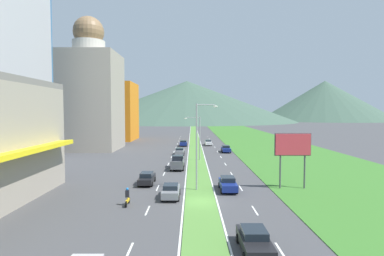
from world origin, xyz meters
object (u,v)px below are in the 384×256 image
object	(u,v)px
billboard_roadside	(294,148)
street_lamp_near	(200,141)
car_6	(227,149)
car_3	(148,178)
car_5	(256,240)
street_lamp_mid	(199,135)
car_0	(209,143)
car_7	(185,143)
pickup_truck_0	(179,163)
car_8	(229,184)
motorcycle_rider	(129,198)
car_1	(181,151)
car_4	(172,191)

from	to	relation	value
billboard_roadside	street_lamp_near	bearing A→B (deg)	-177.05
car_6	car_3	bearing A→B (deg)	-23.63
car_5	car_6	world-z (taller)	car_6
billboard_roadside	street_lamp_mid	bearing A→B (deg)	116.85
billboard_roadside	car_0	size ratio (longest dim) A/B	1.45
car_0	car_7	xyz separation A→B (m)	(-6.83, -1.91, 0.03)
street_lamp_mid	pickup_truck_0	xyz separation A→B (m)	(-3.52, -8.56, -3.92)
car_8	motorcycle_rider	bearing A→B (deg)	-61.37
pickup_truck_0	street_lamp_near	bearing A→B (deg)	-167.11
car_1	car_5	size ratio (longest dim) A/B	0.97
car_1	car_3	distance (m)	27.24
car_7	motorcycle_rider	xyz separation A→B (m)	(-4.12, -52.97, -0.06)
motorcycle_rider	car_1	bearing A→B (deg)	-5.97
car_6	car_7	distance (m)	16.19
street_lamp_mid	car_5	bearing A→B (deg)	-85.48
car_7	motorcycle_rider	world-z (taller)	motorcycle_rider
car_1	car_4	distance (m)	33.49
car_0	car_3	xyz separation A→B (m)	(-10.35, -45.76, 0.00)
street_lamp_mid	car_6	bearing A→B (deg)	60.73
street_lamp_near	car_4	xyz separation A→B (m)	(-3.08, -3.34, -5.06)
street_lamp_near	car_1	world-z (taller)	street_lamp_near
car_5	car_0	bearing A→B (deg)	179.73
street_lamp_mid	billboard_roadside	world-z (taller)	street_lamp_mid
billboard_roadside	motorcycle_rider	world-z (taller)	billboard_roadside
billboard_roadside	car_5	size ratio (longest dim) A/B	1.47
car_6	car_7	bearing A→B (deg)	-141.13
street_lamp_near	pickup_truck_0	size ratio (longest dim) A/B	1.91
car_5	car_7	size ratio (longest dim) A/B	1.15
street_lamp_mid	car_7	world-z (taller)	street_lamp_mid
car_3	car_4	bearing A→B (deg)	-151.06
car_0	car_4	world-z (taller)	car_4
pickup_truck_0	motorcycle_rider	distance (m)	20.30
car_3	billboard_roadside	bearing A→B (deg)	-97.91
billboard_roadside	car_8	size ratio (longest dim) A/B	1.46
car_0	car_6	size ratio (longest dim) A/B	1.01
billboard_roadside	car_8	distance (m)	9.01
street_lamp_mid	car_5	size ratio (longest dim) A/B	1.82
car_0	street_lamp_mid	bearing A→B (deg)	-7.25
car_7	billboard_roadside	bearing A→B (deg)	-162.61
car_0	motorcycle_rider	bearing A→B (deg)	-11.29
car_5	pickup_truck_0	size ratio (longest dim) A/B	0.86
car_1	car_8	distance (m)	31.10
street_lamp_near	billboard_roadside	distance (m)	11.44
car_4	motorcycle_rider	world-z (taller)	motorcycle_rider
car_1	car_3	world-z (taller)	car_3
street_lamp_near	car_6	world-z (taller)	street_lamp_near
car_1	motorcycle_rider	size ratio (longest dim) A/B	2.24
street_lamp_mid	car_4	xyz separation A→B (m)	(-3.43, -25.76, -4.12)
car_0	motorcycle_rider	world-z (taller)	motorcycle_rider
car_4	car_7	distance (m)	50.29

